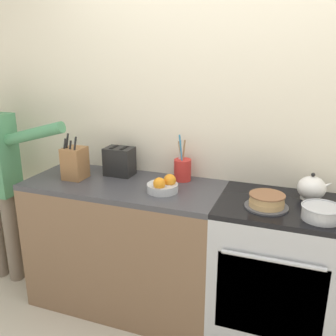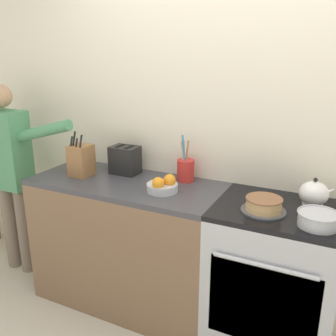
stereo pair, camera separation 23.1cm
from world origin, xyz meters
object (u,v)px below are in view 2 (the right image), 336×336
at_px(mixing_bowl, 318,219).
at_px(knife_block, 81,160).
at_px(tea_kettle, 314,194).
at_px(toaster, 125,160).
at_px(fruit_bowl, 163,186).
at_px(layer_cake, 264,205).
at_px(utensil_crock, 186,169).
at_px(person_baker, 10,165).
at_px(stove_range, 272,280).

distance_m(mixing_bowl, knife_block, 1.58).
distance_m(tea_kettle, toaster, 1.28).
relative_size(tea_kettle, fruit_bowl, 1.02).
xyz_separation_m(layer_cake, tea_kettle, (0.23, 0.22, 0.03)).
xyz_separation_m(tea_kettle, knife_block, (-1.53, -0.16, 0.04)).
relative_size(layer_cake, fruit_bowl, 1.24).
bearing_deg(utensil_crock, knife_block, -162.78).
xyz_separation_m(toaster, person_baker, (-0.94, -0.20, -0.11)).
distance_m(layer_cake, toaster, 1.07).
bearing_deg(utensil_crock, tea_kettle, -4.01).
bearing_deg(toaster, person_baker, -168.22).
relative_size(knife_block, fruit_bowl, 1.59).
distance_m(knife_block, person_baker, 0.71).
bearing_deg(layer_cake, person_baker, 178.89).
height_order(mixing_bowl, fruit_bowl, fruit_bowl).
relative_size(stove_range, tea_kettle, 4.61).
xyz_separation_m(knife_block, utensil_crock, (0.70, 0.22, -0.03)).
bearing_deg(knife_block, person_baker, -178.18).
relative_size(tea_kettle, mixing_bowl, 0.96).
distance_m(utensil_crock, fruit_bowl, 0.26).
bearing_deg(knife_block, fruit_bowl, -3.17).
bearing_deg(toaster, stove_range, -7.84).
bearing_deg(knife_block, mixing_bowl, -4.39).
bearing_deg(knife_block, toaster, 34.94).
relative_size(stove_range, toaster, 4.38).
bearing_deg(mixing_bowl, stove_range, 146.44).
height_order(layer_cake, fruit_bowl, fruit_bowl).
bearing_deg(stove_range, knife_block, -179.08).
bearing_deg(person_baker, fruit_bowl, 5.11).
bearing_deg(utensil_crock, person_baker, -170.25).
bearing_deg(fruit_bowl, layer_cake, -2.18).
relative_size(tea_kettle, utensil_crock, 0.63).
distance_m(tea_kettle, fruit_bowl, 0.89).
distance_m(stove_range, toaster, 1.26).
bearing_deg(person_baker, stove_range, 6.95).
relative_size(tea_kettle, person_baker, 0.13).
distance_m(mixing_bowl, toaster, 1.36).
xyz_separation_m(mixing_bowl, person_baker, (-2.27, 0.10, -0.05)).
xyz_separation_m(layer_cake, utensil_crock, (-0.59, 0.28, 0.04)).
distance_m(layer_cake, tea_kettle, 0.32).
xyz_separation_m(layer_cake, knife_block, (-1.29, 0.06, 0.07)).
bearing_deg(tea_kettle, fruit_bowl, -167.18).
bearing_deg(stove_range, person_baker, -178.78).
height_order(tea_kettle, utensil_crock, utensil_crock).
relative_size(knife_block, toaster, 1.48).
relative_size(tea_kettle, toaster, 0.95).
relative_size(stove_range, layer_cake, 3.79).
xyz_separation_m(layer_cake, fruit_bowl, (-0.63, 0.02, 0.00)).
bearing_deg(knife_block, utensil_crock, 17.22).
height_order(tea_kettle, knife_block, knife_block).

